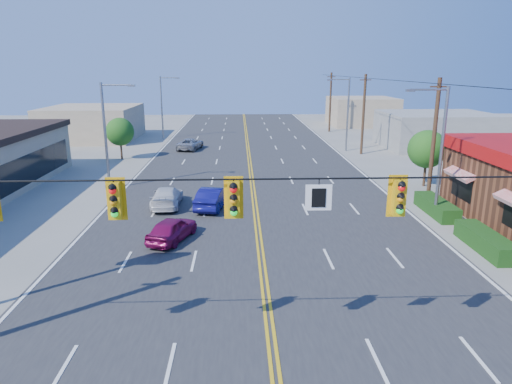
{
  "coord_description": "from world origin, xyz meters",
  "views": [
    {
      "loc": [
        -1.04,
        -12.3,
        8.98
      ],
      "look_at": [
        -0.09,
        12.59,
        2.2
      ],
      "focal_mm": 32.0,
      "sensor_mm": 36.0,
      "label": 1
    }
  ],
  "objects_px": {
    "car_white": "(167,197)",
    "car_blue": "(213,198)",
    "car_silver": "(190,144)",
    "signal_span": "(272,217)",
    "car_magenta": "(172,230)"
  },
  "relations": [
    {
      "from": "car_white",
      "to": "car_silver",
      "type": "xyz_separation_m",
      "value": [
        -0.67,
        22.07,
        -0.01
      ]
    },
    {
      "from": "signal_span",
      "to": "car_white",
      "type": "distance_m",
      "value": 18.55
    },
    {
      "from": "signal_span",
      "to": "car_silver",
      "type": "relative_size",
      "value": 5.32
    },
    {
      "from": "car_magenta",
      "to": "car_silver",
      "type": "height_order",
      "value": "car_silver"
    },
    {
      "from": "car_magenta",
      "to": "signal_span",
      "type": "bearing_deg",
      "value": 132.37
    },
    {
      "from": "car_silver",
      "to": "car_magenta",
      "type": "bearing_deg",
      "value": 106.06
    },
    {
      "from": "car_magenta",
      "to": "car_blue",
      "type": "xyz_separation_m",
      "value": [
        1.86,
        5.84,
        0.07
      ]
    },
    {
      "from": "car_magenta",
      "to": "car_white",
      "type": "distance_m",
      "value": 6.44
    },
    {
      "from": "car_white",
      "to": "car_silver",
      "type": "bearing_deg",
      "value": -89.63
    },
    {
      "from": "car_white",
      "to": "car_silver",
      "type": "distance_m",
      "value": 22.08
    },
    {
      "from": "car_blue",
      "to": "car_silver",
      "type": "xyz_separation_m",
      "value": [
        -3.76,
        22.56,
        -0.07
      ]
    },
    {
      "from": "car_magenta",
      "to": "car_blue",
      "type": "relative_size",
      "value": 0.87
    },
    {
      "from": "car_magenta",
      "to": "car_silver",
      "type": "xyz_separation_m",
      "value": [
        -1.9,
        28.39,
        0.0
      ]
    },
    {
      "from": "car_white",
      "to": "car_blue",
      "type": "bearing_deg",
      "value": 169.63
    },
    {
      "from": "signal_span",
      "to": "car_silver",
      "type": "height_order",
      "value": "signal_span"
    }
  ]
}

